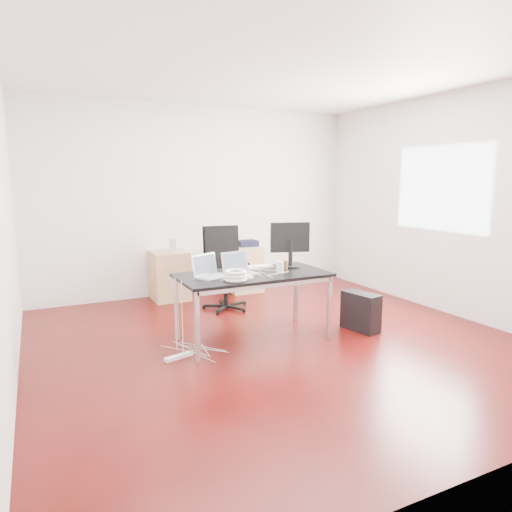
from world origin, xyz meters
name	(u,v)px	position (x,y,z in m)	size (l,w,h in m)	color
room_shell	(282,211)	(0.04, 0.00, 1.40)	(5.00, 5.00, 5.00)	#3C0806
desk	(253,278)	(-0.21, 0.19, 0.68)	(1.60, 0.80, 0.73)	black
office_chair	(224,263)	(-0.02, 1.50, 0.61)	(0.54, 0.56, 1.08)	black
filing_cabinet_left	(170,276)	(-0.57, 2.23, 0.35)	(0.50, 0.50, 0.70)	tan
filing_cabinet_right	(243,269)	(0.60, 2.23, 0.35)	(0.50, 0.50, 0.70)	tan
pc_tower	(361,312)	(1.03, -0.08, 0.22)	(0.20, 0.45, 0.44)	black
wastebasket	(225,284)	(0.30, 2.25, 0.14)	(0.24, 0.24, 0.28)	black
power_strip	(179,357)	(-1.10, 0.01, 0.02)	(0.30, 0.06, 0.04)	white
laptop_left	(210,272)	(-0.69, 0.22, 0.79)	(0.41, 0.37, 0.23)	silver
laptop_right	(239,269)	(-0.36, 0.22, 0.79)	(0.38, 0.32, 0.23)	silver
monitor	(290,242)	(0.34, 0.36, 1.01)	(0.45, 0.26, 0.51)	black
keyboard	(254,267)	(-0.07, 0.46, 0.74)	(0.44, 0.14, 0.02)	white
cup_white	(280,267)	(0.08, 0.12, 0.79)	(0.08, 0.08, 0.12)	white
cup_brown	(284,265)	(0.20, 0.23, 0.78)	(0.08, 0.08, 0.10)	#52381C
cable_coil	(236,276)	(-0.52, -0.05, 0.78)	(0.24, 0.24, 0.11)	white
power_adapter	(249,277)	(-0.35, -0.01, 0.74)	(0.07, 0.07, 0.03)	white
speaker	(173,245)	(-0.52, 2.22, 0.79)	(0.09, 0.08, 0.18)	#9E9E9E
navy_garment	(247,243)	(0.67, 2.24, 0.74)	(0.30, 0.24, 0.09)	black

